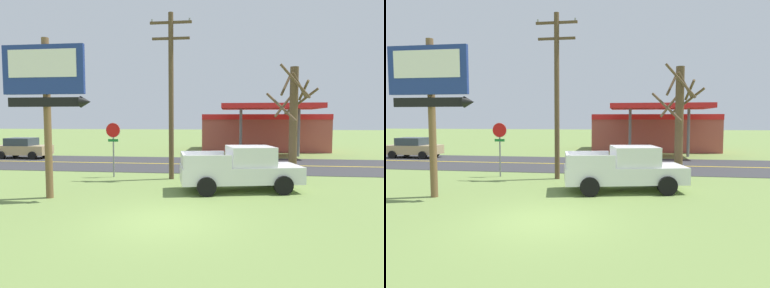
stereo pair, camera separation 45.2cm
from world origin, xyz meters
TOP-DOWN VIEW (x-y plane):
  - ground_plane at (0.00, 0.00)m, footprint 180.00×180.00m
  - road_asphalt at (0.00, 13.00)m, footprint 140.00×8.00m
  - road_centre_line at (0.00, 13.00)m, footprint 126.00×0.20m
  - motel_sign at (-5.01, 2.38)m, footprint 3.53×0.54m
  - stop_sign at (-4.22, 7.47)m, footprint 0.80×0.08m
  - utility_pole at (-1.00, 7.28)m, footprint 2.16×0.26m
  - bare_tree at (5.09, 6.82)m, footprint 2.58×2.58m
  - gas_station at (5.28, 24.60)m, footprint 12.00×11.50m
  - pickup_white_parked_on_lawn at (2.57, 4.80)m, footprint 5.49×3.02m
  - car_tan_near_lane at (-14.51, 15.00)m, footprint 4.20×2.00m

SIDE VIEW (x-z plane):
  - ground_plane at x=0.00m, z-range 0.00..0.00m
  - road_asphalt at x=0.00m, z-range 0.00..0.02m
  - road_centre_line at x=0.00m, z-range 0.02..0.03m
  - car_tan_near_lane at x=-14.51m, z-range 0.01..1.65m
  - pickup_white_parked_on_lawn at x=2.57m, z-range -0.02..1.94m
  - gas_station at x=5.28m, z-range -0.26..4.14m
  - stop_sign at x=-4.22m, z-range 0.55..3.50m
  - bare_tree at x=5.09m, z-range 0.20..5.94m
  - motel_sign at x=-5.01m, z-range 1.24..7.54m
  - utility_pole at x=-1.00m, z-range 0.33..8.89m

